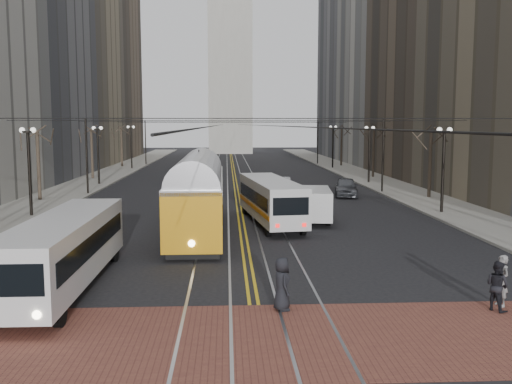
{
  "coord_description": "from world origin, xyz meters",
  "views": [
    {
      "loc": [
        -0.91,
        -19.62,
        6.09
      ],
      "look_at": [
        0.44,
        6.21,
        3.0
      ],
      "focal_mm": 40.0,
      "sensor_mm": 36.0,
      "label": 1
    }
  ],
  "objects": [
    {
      "name": "sidewalk_left",
      "position": [
        -15.0,
        45.0,
        0.07
      ],
      "size": [
        5.0,
        140.0,
        0.15
      ],
      "primitive_type": "cube",
      "color": "gray",
      "rests_on": "ground"
    },
    {
      "name": "pedestrian_a",
      "position": [
        0.88,
        -1.54,
        0.89
      ],
      "size": [
        0.73,
        0.96,
        1.77
      ],
      "primitive_type": "imported",
      "rotation": [
        0.0,
        0.0,
        1.78
      ],
      "color": "black",
      "rests_on": "crosswalk_band"
    },
    {
      "name": "building_left_mid",
      "position": [
        -25.5,
        46.0,
        17.0
      ],
      "size": [
        16.0,
        20.0,
        34.0
      ],
      "primitive_type": "cube",
      "color": "slate",
      "rests_on": "ground"
    },
    {
      "name": "trolley_wires",
      "position": [
        0.0,
        34.83,
        3.77
      ],
      "size": [
        25.96,
        120.0,
        6.6
      ],
      "color": "black",
      "rests_on": "ground"
    },
    {
      "name": "sidewalk_right",
      "position": [
        15.0,
        45.0,
        0.07
      ],
      "size": [
        5.0,
        140.0,
        0.15
      ],
      "primitive_type": "cube",
      "color": "gray",
      "rests_on": "ground"
    },
    {
      "name": "transit_bus",
      "position": [
        -6.9,
        1.41,
        1.34
      ],
      "size": [
        2.29,
        10.71,
        2.67
      ],
      "primitive_type": "cube",
      "rotation": [
        0.0,
        0.0,
        -0.01
      ],
      "color": "silver",
      "rests_on": "ground"
    },
    {
      "name": "sedan_silver",
      "position": [
        4.0,
        30.36,
        0.7
      ],
      "size": [
        1.57,
        4.27,
        1.4
      ],
      "primitive_type": "imported",
      "rotation": [
        0.0,
        0.0,
        -0.02
      ],
      "color": "#9C9EA3",
      "rests_on": "ground"
    },
    {
      "name": "streetcar",
      "position": [
        -2.5,
        12.27,
        1.72
      ],
      "size": [
        2.81,
        14.62,
        3.44
      ],
      "primitive_type": "cube",
      "rotation": [
        0.0,
        0.0,
        0.01
      ],
      "color": "orange",
      "rests_on": "ground"
    },
    {
      "name": "cargo_van",
      "position": [
        4.6,
        15.16,
        1.04
      ],
      "size": [
        2.31,
        4.88,
        2.08
      ],
      "primitive_type": "cube",
      "rotation": [
        0.0,
        0.0,
        -0.11
      ],
      "color": "silver",
      "rests_on": "ground"
    },
    {
      "name": "streetcar_rails",
      "position": [
        0.0,
        45.0,
        0.0
      ],
      "size": [
        4.8,
        130.0,
        0.02
      ],
      "primitive_type": "cube",
      "color": "gray",
      "rests_on": "ground"
    },
    {
      "name": "sedan_grey",
      "position": [
        9.21,
        27.86,
        0.79
      ],
      "size": [
        2.65,
        4.91,
        1.58
      ],
      "primitive_type": "imported",
      "rotation": [
        0.0,
        0.0,
        -0.17
      ],
      "color": "#44474C",
      "rests_on": "ground"
    },
    {
      "name": "pedestrian_b",
      "position": [
        8.27,
        -1.5,
        0.88
      ],
      "size": [
        0.48,
        0.68,
        1.74
      ],
      "primitive_type": "imported",
      "rotation": [
        0.0,
        0.0,
        4.82
      ],
      "color": "slate",
      "rests_on": "crosswalk_band"
    },
    {
      "name": "building_left_far",
      "position": [
        -25.5,
        86.0,
        20.0
      ],
      "size": [
        16.0,
        20.0,
        40.0
      ],
      "primitive_type": "cube",
      "color": "brown",
      "rests_on": "ground"
    },
    {
      "name": "rear_bus",
      "position": [
        1.8,
        14.9,
        1.35
      ],
      "size": [
        3.55,
        10.56,
        2.7
      ],
      "primitive_type": "cube",
      "rotation": [
        0.0,
        0.0,
        0.13
      ],
      "color": "beige",
      "rests_on": "ground"
    },
    {
      "name": "centre_lines",
      "position": [
        0.0,
        45.0,
        0.01
      ],
      "size": [
        0.42,
        130.0,
        0.01
      ],
      "primitive_type": "cube",
      "color": "gold",
      "rests_on": "ground"
    },
    {
      "name": "lamp_posts",
      "position": [
        -0.0,
        28.75,
        2.8
      ],
      "size": [
        27.6,
        57.2,
        5.6
      ],
      "color": "black",
      "rests_on": "ground"
    },
    {
      "name": "ground",
      "position": [
        0.0,
        0.0,
        0.0
      ],
      "size": [
        260.0,
        260.0,
        0.0
      ],
      "primitive_type": "plane",
      "color": "black",
      "rests_on": "ground"
    },
    {
      "name": "crosswalk_band",
      "position": [
        0.0,
        -4.0,
        0.01
      ],
      "size": [
        25.0,
        6.0,
        0.01
      ],
      "primitive_type": "cube",
      "color": "brown",
      "rests_on": "ground"
    },
    {
      "name": "building_right_far",
      "position": [
        25.5,
        86.0,
        20.0
      ],
      "size": [
        16.0,
        20.0,
        40.0
      ],
      "primitive_type": "cube",
      "color": "slate",
      "rests_on": "ground"
    },
    {
      "name": "street_trees",
      "position": [
        0.0,
        35.25,
        2.8
      ],
      "size": [
        31.68,
        53.28,
        5.6
      ],
      "color": "#382D23",
      "rests_on": "ground"
    },
    {
      "name": "pedestrian_c",
      "position": [
        7.92,
        -1.94,
        0.84
      ],
      "size": [
        0.93,
        1.0,
        1.65
      ],
      "primitive_type": "imported",
      "rotation": [
        0.0,
        0.0,
        2.07
      ],
      "color": "black",
      "rests_on": "crosswalk_band"
    },
    {
      "name": "building_right_mid",
      "position": [
        25.5,
        46.0,
        17.0
      ],
      "size": [
        16.0,
        20.0,
        34.0
      ],
      "primitive_type": "cube",
      "color": "brown",
      "rests_on": "ground"
    }
  ]
}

